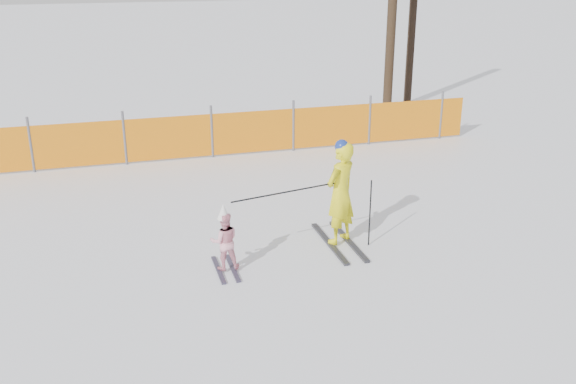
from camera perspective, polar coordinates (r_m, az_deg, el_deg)
name	(u,v)px	position (r m, az deg, el deg)	size (l,w,h in m)	color
ground	(297,262)	(10.12, 0.79, -6.26)	(120.00, 120.00, 0.00)	white
adult	(340,193)	(10.46, 4.68, -0.11)	(0.75, 1.65, 1.80)	black
child	(224,240)	(9.72, -5.67, -4.30)	(0.46, 0.92, 1.09)	black
ski_poles	(319,201)	(10.13, 2.76, -0.78)	(2.35, 0.40, 1.14)	black
safety_fence	(137,140)	(15.08, -13.28, 4.51)	(16.62, 0.06, 1.25)	#595960
tree_trunks	(401,12)	(20.03, 9.98, 15.48)	(1.44, 1.29, 6.29)	#332416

